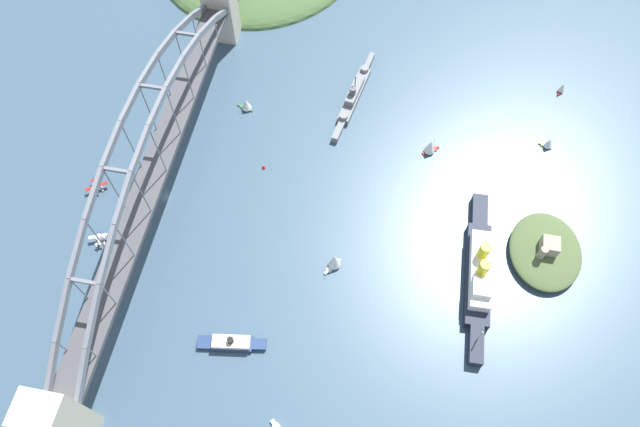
{
  "coord_description": "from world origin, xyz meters",
  "views": [
    {
      "loc": [
        135.13,
        105.24,
        254.59
      ],
      "look_at": [
        0.0,
        79.86,
        8.0
      ],
      "focal_mm": 32.67,
      "sensor_mm": 36.0,
      "label": 1
    }
  ],
  "objects_px": {
    "harbor_arch_bridge": "(154,169)",
    "channel_marker_buoy": "(264,167)",
    "seaplane_second_in_formation": "(99,239)",
    "small_boat_2": "(246,104)",
    "small_boat_5": "(562,88)",
    "fort_island_mid_harbor": "(545,251)",
    "small_boat_4": "(334,261)",
    "harbor_ferry_steamer": "(231,343)",
    "seaplane_taxiing_near_bridge": "(97,186)",
    "small_boat_3": "(430,146)",
    "naval_cruiser": "(354,95)",
    "ocean_liner": "(479,272)",
    "small_boat_1": "(549,143)"
  },
  "relations": [
    {
      "from": "small_boat_3",
      "to": "ocean_liner",
      "type": "bearing_deg",
      "value": 23.2
    },
    {
      "from": "seaplane_taxiing_near_bridge",
      "to": "small_boat_3",
      "type": "distance_m",
      "value": 173.6
    },
    {
      "from": "harbor_arch_bridge",
      "to": "seaplane_taxiing_near_bridge",
      "type": "relative_size",
      "value": 27.72
    },
    {
      "from": "harbor_ferry_steamer",
      "to": "small_boat_5",
      "type": "height_order",
      "value": "small_boat_5"
    },
    {
      "from": "small_boat_5",
      "to": "small_boat_2",
      "type": "bearing_deg",
      "value": -75.4
    },
    {
      "from": "harbor_ferry_steamer",
      "to": "small_boat_5",
      "type": "relative_size",
      "value": 4.17
    },
    {
      "from": "small_boat_3",
      "to": "small_boat_4",
      "type": "distance_m",
      "value": 83.68
    },
    {
      "from": "seaplane_second_in_formation",
      "to": "small_boat_4",
      "type": "height_order",
      "value": "small_boat_4"
    },
    {
      "from": "naval_cruiser",
      "to": "seaplane_taxiing_near_bridge",
      "type": "height_order",
      "value": "naval_cruiser"
    },
    {
      "from": "naval_cruiser",
      "to": "harbor_ferry_steamer",
      "type": "bearing_deg",
      "value": -11.85
    },
    {
      "from": "harbor_arch_bridge",
      "to": "seaplane_taxiing_near_bridge",
      "type": "bearing_deg",
      "value": -86.57
    },
    {
      "from": "ocean_liner",
      "to": "small_boat_2",
      "type": "relative_size",
      "value": 8.95
    },
    {
      "from": "fort_island_mid_harbor",
      "to": "channel_marker_buoy",
      "type": "relative_size",
      "value": 15.36
    },
    {
      "from": "ocean_liner",
      "to": "naval_cruiser",
      "type": "bearing_deg",
      "value": -142.4
    },
    {
      "from": "naval_cruiser",
      "to": "harbor_ferry_steamer",
      "type": "distance_m",
      "value": 152.6
    },
    {
      "from": "naval_cruiser",
      "to": "channel_marker_buoy",
      "type": "relative_size",
      "value": 23.97
    },
    {
      "from": "naval_cruiser",
      "to": "harbor_arch_bridge",
      "type": "bearing_deg",
      "value": -46.12
    },
    {
      "from": "harbor_arch_bridge",
      "to": "small_boat_5",
      "type": "xyz_separation_m",
      "value": [
        -107.22,
        198.39,
        -21.54
      ]
    },
    {
      "from": "harbor_arch_bridge",
      "to": "small_boat_2",
      "type": "height_order",
      "value": "harbor_arch_bridge"
    },
    {
      "from": "fort_island_mid_harbor",
      "to": "small_boat_5",
      "type": "xyz_separation_m",
      "value": [
        -105.03,
        9.31,
        0.09
      ]
    },
    {
      "from": "small_boat_4",
      "to": "small_boat_5",
      "type": "distance_m",
      "value": 168.3
    },
    {
      "from": "fort_island_mid_harbor",
      "to": "small_boat_2",
      "type": "relative_size",
      "value": 4.39
    },
    {
      "from": "small_boat_4",
      "to": "small_boat_5",
      "type": "height_order",
      "value": "small_boat_4"
    },
    {
      "from": "naval_cruiser",
      "to": "small_boat_2",
      "type": "xyz_separation_m",
      "value": [
        18.32,
        -57.41,
        0.93
      ]
    },
    {
      "from": "seaplane_taxiing_near_bridge",
      "to": "small_boat_1",
      "type": "height_order",
      "value": "small_boat_1"
    },
    {
      "from": "naval_cruiser",
      "to": "fort_island_mid_harbor",
      "type": "distance_m",
      "value": 131.21
    },
    {
      "from": "naval_cruiser",
      "to": "small_boat_3",
      "type": "distance_m",
      "value": 53.44
    },
    {
      "from": "small_boat_1",
      "to": "small_boat_4",
      "type": "relative_size",
      "value": 0.68
    },
    {
      "from": "seaplane_second_in_formation",
      "to": "harbor_ferry_steamer",
      "type": "bearing_deg",
      "value": 63.39
    },
    {
      "from": "harbor_ferry_steamer",
      "to": "fort_island_mid_harbor",
      "type": "height_order",
      "value": "fort_island_mid_harbor"
    },
    {
      "from": "seaplane_second_in_formation",
      "to": "small_boat_2",
      "type": "relative_size",
      "value": 0.99
    },
    {
      "from": "fort_island_mid_harbor",
      "to": "channel_marker_buoy",
      "type": "bearing_deg",
      "value": -99.31
    },
    {
      "from": "seaplane_second_in_formation",
      "to": "channel_marker_buoy",
      "type": "height_order",
      "value": "seaplane_second_in_formation"
    },
    {
      "from": "harbor_arch_bridge",
      "to": "small_boat_3",
      "type": "bearing_deg",
      "value": 112.0
    },
    {
      "from": "seaplane_second_in_formation",
      "to": "naval_cruiser",
      "type": "bearing_deg",
      "value": 135.95
    },
    {
      "from": "seaplane_taxiing_near_bridge",
      "to": "harbor_ferry_steamer",
      "type": "bearing_deg",
      "value": 53.1
    },
    {
      "from": "small_boat_5",
      "to": "channel_marker_buoy",
      "type": "height_order",
      "value": "small_boat_5"
    },
    {
      "from": "naval_cruiser",
      "to": "small_boat_1",
      "type": "relative_size",
      "value": 8.49
    },
    {
      "from": "seaplane_second_in_formation",
      "to": "small_boat_3",
      "type": "bearing_deg",
      "value": 118.4
    },
    {
      "from": "small_boat_3",
      "to": "small_boat_5",
      "type": "height_order",
      "value": "small_boat_3"
    },
    {
      "from": "seaplane_taxiing_near_bridge",
      "to": "small_boat_4",
      "type": "height_order",
      "value": "small_boat_4"
    },
    {
      "from": "fort_island_mid_harbor",
      "to": "small_boat_5",
      "type": "bearing_deg",
      "value": 174.94
    },
    {
      "from": "naval_cruiser",
      "to": "channel_marker_buoy",
      "type": "distance_m",
      "value": 67.47
    },
    {
      "from": "small_boat_1",
      "to": "channel_marker_buoy",
      "type": "xyz_separation_m",
      "value": [
        41.07,
        -145.75,
        -2.51
      ]
    },
    {
      "from": "small_boat_4",
      "to": "channel_marker_buoy",
      "type": "height_order",
      "value": "small_boat_4"
    },
    {
      "from": "seaplane_second_in_formation",
      "to": "channel_marker_buoy",
      "type": "bearing_deg",
      "value": 129.35
    },
    {
      "from": "fort_island_mid_harbor",
      "to": "small_boat_4",
      "type": "distance_m",
      "value": 101.16
    },
    {
      "from": "harbor_arch_bridge",
      "to": "channel_marker_buoy",
      "type": "distance_m",
      "value": 57.12
    },
    {
      "from": "small_boat_5",
      "to": "channel_marker_buoy",
      "type": "xyz_separation_m",
      "value": [
        81.41,
        -153.4,
        -2.38
      ]
    },
    {
      "from": "harbor_ferry_steamer",
      "to": "fort_island_mid_harbor",
      "type": "relative_size",
      "value": 0.73
    }
  ]
}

